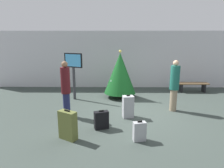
{
  "coord_description": "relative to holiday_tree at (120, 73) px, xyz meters",
  "views": [
    {
      "loc": [
        -0.8,
        -6.73,
        2.54
      ],
      "look_at": [
        -0.89,
        0.71,
        0.9
      ],
      "focal_mm": 30.97,
      "sensor_mm": 36.0,
      "label": 1
    }
  ],
  "objects": [
    {
      "name": "traveller_0",
      "position": [
        1.94,
        -1.76,
        -0.13
      ],
      "size": [
        0.45,
        0.45,
        1.89
      ],
      "color": "gray",
      "rests_on": "ground_plane"
    },
    {
      "name": "suitcase_1",
      "position": [
        -0.64,
        -3.33,
        -0.87
      ],
      "size": [
        0.46,
        0.32,
        0.57
      ],
      "color": "black",
      "rests_on": "ground_plane"
    },
    {
      "name": "holiday_tree",
      "position": [
        0.0,
        0.0,
        0.0
      ],
      "size": [
        1.44,
        1.44,
        2.18
      ],
      "color": "#4C3319",
      "rests_on": "ground_plane"
    },
    {
      "name": "suitcase_0",
      "position": [
        0.4,
        -4.04,
        -0.88
      ],
      "size": [
        0.36,
        0.23,
        0.55
      ],
      "color": "#9EA0A5",
      "rests_on": "ground_plane"
    },
    {
      "name": "suitcase_2",
      "position": [
        0.21,
        -2.44,
        -0.76
      ],
      "size": [
        0.4,
        0.34,
        0.79
      ],
      "color": "#9EA0A5",
      "rests_on": "ground_plane"
    },
    {
      "name": "ground_plane",
      "position": [
        0.54,
        -1.95,
        -1.14
      ],
      "size": [
        16.0,
        16.0,
        0.0
      ],
      "primitive_type": "plane",
      "color": "#38423D"
    },
    {
      "name": "suitcase_3",
      "position": [
        -1.48,
        -3.97,
        -0.75
      ],
      "size": [
        0.54,
        0.44,
        0.82
      ],
      "color": "#59602D",
      "rests_on": "ground_plane"
    },
    {
      "name": "traveller_1",
      "position": [
        -1.9,
        -2.37,
        -0.11
      ],
      "size": [
        0.41,
        0.41,
        1.91
      ],
      "color": "#1E234C",
      "rests_on": "ground_plane"
    },
    {
      "name": "flight_info_kiosk",
      "position": [
        -2.04,
        -0.33,
        0.31
      ],
      "size": [
        0.84,
        0.48,
        2.06
      ],
      "color": "#333338",
      "rests_on": "ground_plane"
    },
    {
      "name": "back_wall",
      "position": [
        0.54,
        2.12,
        0.42
      ],
      "size": [
        16.0,
        0.2,
        3.11
      ],
      "primitive_type": "cube",
      "color": "silver",
      "rests_on": "ground_plane"
    },
    {
      "name": "waiting_bench",
      "position": [
        3.76,
        1.02,
        -0.77
      ],
      "size": [
        1.55,
        0.44,
        0.48
      ],
      "color": "brown",
      "rests_on": "ground_plane"
    }
  ]
}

